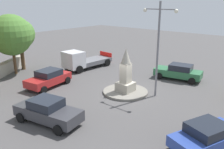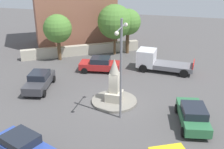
% 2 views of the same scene
% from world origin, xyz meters
% --- Properties ---
extents(ground_plane, '(80.00, 80.00, 0.00)m').
position_xyz_m(ground_plane, '(0.00, 0.00, 0.00)').
color(ground_plane, '#4F4C4C').
extents(traffic_island, '(3.71, 3.71, 0.19)m').
position_xyz_m(traffic_island, '(0.00, 0.00, 0.09)').
color(traffic_island, gray).
rests_on(traffic_island, ground).
extents(monument, '(1.28, 1.28, 3.58)m').
position_xyz_m(monument, '(0.00, 0.00, 1.63)').
color(monument, '#B2AA99').
rests_on(monument, traffic_island).
extents(streetlamp, '(2.82, 0.28, 7.34)m').
position_xyz_m(streetlamp, '(-2.22, -1.05, 4.40)').
color(streetlamp, slate).
rests_on(streetlamp, ground).
extents(car_red_approaching, '(2.52, 4.35, 1.51)m').
position_xyz_m(car_red_approaching, '(6.16, 3.17, 0.78)').
color(car_red_approaching, '#B22323').
rests_on(car_red_approaching, ground).
extents(car_green_far_side, '(4.65, 2.57, 1.52)m').
position_xyz_m(car_green_far_side, '(-1.76, -6.15, 0.78)').
color(car_green_far_side, '#2D6B42').
rests_on(car_green_far_side, ground).
extents(car_dark_grey_waiting, '(4.65, 2.61, 1.57)m').
position_xyz_m(car_dark_grey_waiting, '(0.67, 7.14, 0.79)').
color(car_dark_grey_waiting, '#38383D').
rests_on(car_dark_grey_waiting, ground).
extents(car_blue_parked_left, '(3.06, 4.41, 1.44)m').
position_xyz_m(car_blue_parked_left, '(-7.93, 3.47, 0.75)').
color(car_blue_parked_left, '#2D479E').
rests_on(car_blue_parked_left, ground).
extents(truck_white_near_island, '(2.67, 5.88, 2.16)m').
position_xyz_m(truck_white_near_island, '(7.98, -2.55, 1.01)').
color(truck_white_near_island, silver).
rests_on(truck_white_near_island, ground).
extents(tree_mid_cluster, '(4.12, 4.12, 6.12)m').
position_xyz_m(tree_mid_cluster, '(12.04, 3.13, 4.05)').
color(tree_mid_cluster, brown).
rests_on(tree_mid_cluster, ground).
extents(tree_far_corner, '(3.16, 3.16, 5.51)m').
position_xyz_m(tree_far_corner, '(12.94, 1.73, 3.90)').
color(tree_far_corner, brown).
rests_on(tree_far_corner, ground).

